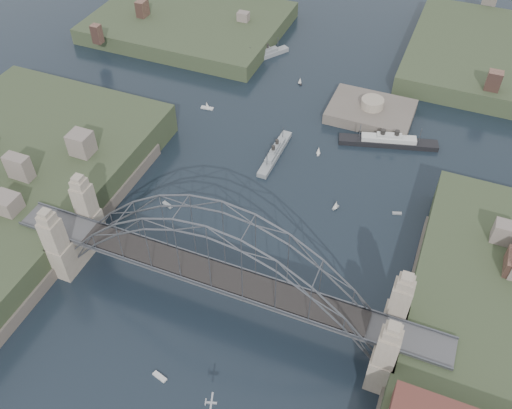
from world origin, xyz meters
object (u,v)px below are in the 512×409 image
object	(u,v)px
naval_cruiser_far	(264,55)
ocean_liner	(388,142)
fort_island	(370,117)
bridge	(218,262)
naval_cruiser_near	(275,153)

from	to	relation	value
naval_cruiser_far	ocean_liner	world-z (taller)	ocean_liner
fort_island	naval_cruiser_far	size ratio (longest dim) A/B	1.41
bridge	naval_cruiser_near	xyz separation A→B (m)	(-5.90, 44.96, -11.48)
bridge	ocean_liner	xyz separation A→B (m)	(19.04, 59.82, -11.38)
fort_island	naval_cruiser_far	bearing A→B (deg)	155.00
fort_island	naval_cruiser_far	world-z (taller)	fort_island
naval_cruiser_near	ocean_liner	xyz separation A→B (m)	(24.94, 14.86, 0.10)
bridge	fort_island	distance (m)	72.14
bridge	naval_cruiser_near	size ratio (longest dim) A/B	4.65
fort_island	naval_cruiser_near	bearing A→B (deg)	-125.55
fort_island	naval_cruiser_near	world-z (taller)	fort_island
fort_island	naval_cruiser_near	distance (m)	30.80
naval_cruiser_near	naval_cruiser_far	distance (m)	46.87
fort_island	naval_cruiser_far	distance (m)	41.44
naval_cruiser_far	ocean_liner	distance (m)	52.48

